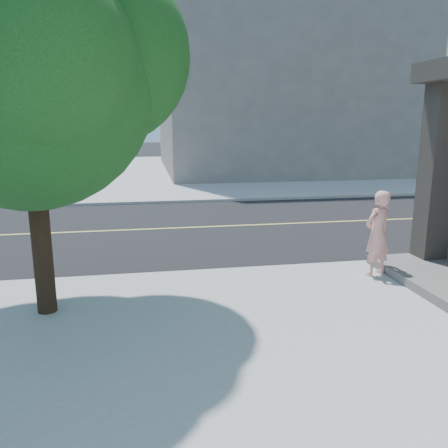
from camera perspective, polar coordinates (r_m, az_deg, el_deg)
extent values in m
cube|color=black|center=(14.50, -23.88, -1.19)|extent=(140.00, 9.00, 0.01)
cube|color=#A5A5A5|center=(32.43, 7.94, 6.97)|extent=(29.00, 25.00, 0.12)
cube|color=#35302B|center=(10.71, 25.34, 6.18)|extent=(0.55, 0.55, 4.20)
cube|color=slate|center=(33.14, 8.93, 19.30)|extent=(18.00, 16.00, 14.00)
imported|color=pink|center=(9.71, 18.88, -1.14)|extent=(0.76, 0.63, 1.77)
cylinder|color=black|center=(7.80, -22.35, 0.50)|extent=(0.31, 0.31, 3.14)
sphere|color=#1A4F1B|center=(7.67, -23.71, 15.96)|extent=(3.84, 3.84, 3.84)
sphere|color=#1A4F1B|center=(8.09, -15.48, 20.05)|extent=(2.97, 2.97, 2.97)
sphere|color=#1A4F1B|center=(6.69, -22.82, 18.93)|extent=(2.62, 2.62, 2.62)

